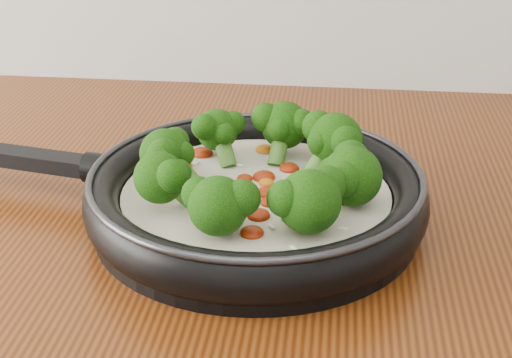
# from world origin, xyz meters

# --- Properties ---
(skillet) EXTENTS (0.57, 0.41, 0.10)m
(skillet) POSITION_xyz_m (-0.08, 1.04, 0.94)
(skillet) COLOR black
(skillet) RESTS_ON counter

